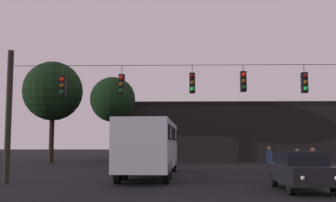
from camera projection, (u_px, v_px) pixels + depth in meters
name	position (u px, v px, depth m)	size (l,w,h in m)	color
ground_plane	(184.00, 167.00, 31.98)	(168.00, 168.00, 0.00)	black
overhead_signal_span	(187.00, 104.00, 19.27)	(17.18, 0.44, 6.26)	black
city_bus	(151.00, 143.00, 23.15)	(2.87, 11.07, 3.00)	#B7BCC6
car_near_right	(301.00, 170.00, 16.37)	(1.83, 4.35, 1.52)	black
pedestrian_crossing_left	(269.00, 160.00, 22.26)	(0.28, 0.39, 1.66)	black
pedestrian_crossing_center	(298.00, 162.00, 21.22)	(0.25, 0.36, 1.57)	black
pedestrian_crossing_right	(313.00, 163.00, 19.19)	(0.32, 0.41, 1.64)	black
corner_building	(219.00, 133.00, 47.39)	(22.88, 12.89, 6.00)	black
tree_left_silhouette	(53.00, 91.00, 39.95)	(5.73, 5.73, 9.72)	black
tree_behind_building	(113.00, 100.00, 38.62)	(4.21, 4.21, 8.01)	black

